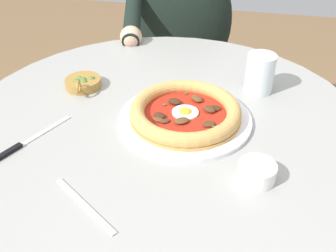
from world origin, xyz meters
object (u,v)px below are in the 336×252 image
object	(u,v)px
diner_person	(179,65)
steak_knife	(17,148)
cafe_chair_diner	(181,46)
pizza_on_plate	(185,113)
fork_utensil	(85,205)
olive_pan	(83,83)
dining_table	(164,175)
water_glass	(259,76)
ramekin_capers	(257,172)

from	to	relation	value
diner_person	steak_knife	bearing A→B (deg)	79.15
diner_person	cafe_chair_diner	xyz separation A→B (m)	(0.02, -0.14, 0.02)
pizza_on_plate	fork_utensil	distance (m)	0.32
olive_pan	fork_utensil	size ratio (longest dim) A/B	0.78
pizza_on_plate	diner_person	xyz separation A→B (m)	(0.15, -0.71, -0.24)
cafe_chair_diner	dining_table	bearing A→B (deg)	97.64
water_glass	steak_knife	bearing A→B (deg)	35.98
ramekin_capers	diner_person	world-z (taller)	diner_person
ramekin_capers	fork_utensil	world-z (taller)	ramekin_capers
steak_knife	ramekin_capers	distance (m)	0.48
water_glass	ramekin_capers	distance (m)	0.33
water_glass	fork_utensil	bearing A→B (deg)	58.80
pizza_on_plate	steak_knife	size ratio (longest dim) A/B	1.47
fork_utensil	pizza_on_plate	bearing A→B (deg)	-113.05
steak_knife	pizza_on_plate	bearing A→B (deg)	-151.46
steak_knife	olive_pan	xyz separation A→B (m)	(-0.04, -0.27, 0.01)
cafe_chair_diner	steak_knife	bearing A→B (deg)	81.57
water_glass	dining_table	bearing A→B (deg)	38.58
water_glass	cafe_chair_diner	bearing A→B (deg)	-64.76
water_glass	olive_pan	distance (m)	0.45
dining_table	ramekin_capers	xyz separation A→B (m)	(-0.21, 0.16, 0.20)
cafe_chair_diner	diner_person	bearing A→B (deg)	96.95
dining_table	ramekin_capers	size ratio (longest dim) A/B	13.26
dining_table	diner_person	distance (m)	0.71
fork_utensil	ramekin_capers	bearing A→B (deg)	-155.48
diner_person	pizza_on_plate	bearing A→B (deg)	101.81
dining_table	pizza_on_plate	world-z (taller)	pizza_on_plate
ramekin_capers	fork_utensil	bearing A→B (deg)	24.52
steak_knife	ramekin_capers	size ratio (longest dim) A/B	2.87
pizza_on_plate	olive_pan	distance (m)	0.30
dining_table	steak_knife	distance (m)	0.37
cafe_chair_diner	pizza_on_plate	bearing A→B (deg)	101.01
ramekin_capers	olive_pan	bearing A→B (deg)	-29.51
fork_utensil	diner_person	world-z (taller)	diner_person
steak_knife	cafe_chair_diner	bearing A→B (deg)	-98.43
olive_pan	fork_utensil	xyz separation A→B (m)	(-0.16, 0.38, -0.01)
water_glass	cafe_chair_diner	world-z (taller)	cafe_chair_diner
fork_utensil	diner_person	size ratio (longest dim) A/B	0.13
pizza_on_plate	ramekin_capers	bearing A→B (deg)	135.37
water_glass	cafe_chair_diner	size ratio (longest dim) A/B	0.11
water_glass	diner_person	world-z (taller)	diner_person
dining_table	diner_person	world-z (taller)	diner_person
ramekin_capers	cafe_chair_diner	size ratio (longest dim) A/B	0.08
water_glass	olive_pan	xyz separation A→B (m)	(0.44, 0.08, -0.03)
fork_utensil	steak_knife	bearing A→B (deg)	-30.72
olive_pan	diner_person	distance (m)	0.68
pizza_on_plate	olive_pan	size ratio (longest dim) A/B	2.59
dining_table	steak_knife	xyz separation A→B (m)	(0.27, 0.18, 0.19)
olive_pan	fork_utensil	distance (m)	0.41
cafe_chair_diner	water_glass	bearing A→B (deg)	115.24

